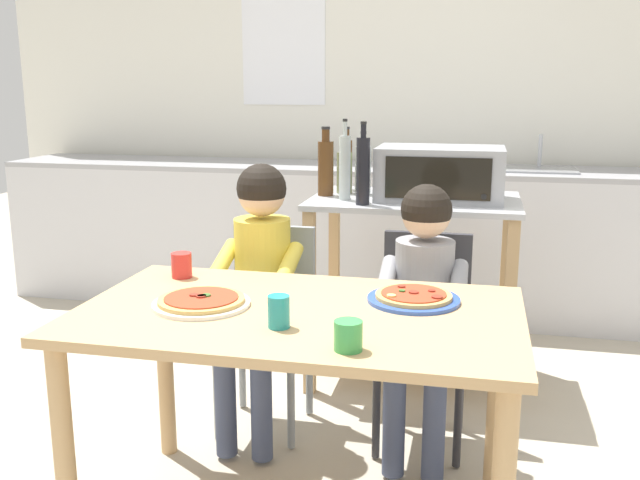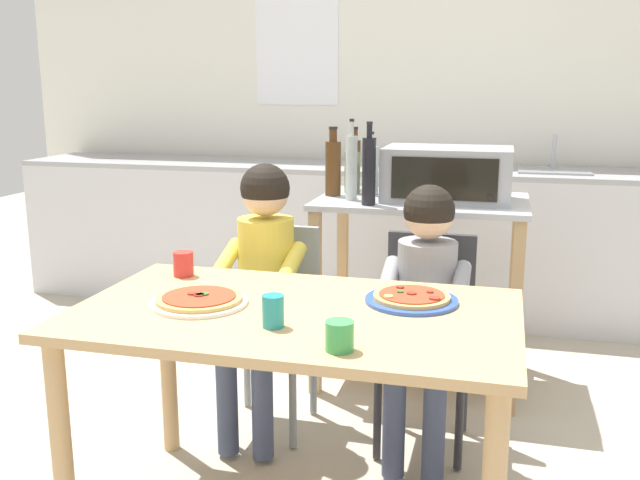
{
  "view_description": "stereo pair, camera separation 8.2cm",
  "coord_description": "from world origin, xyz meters",
  "px_view_note": "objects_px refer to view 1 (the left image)",
  "views": [
    {
      "loc": [
        0.51,
        -1.95,
        1.39
      ],
      "look_at": [
        0.0,
        0.3,
        0.87
      ],
      "focal_mm": 39.48,
      "sensor_mm": 36.0,
      "label": 1
    },
    {
      "loc": [
        0.59,
        -1.93,
        1.39
      ],
      "look_at": [
        0.0,
        0.3,
        0.87
      ],
      "focal_mm": 39.48,
      "sensor_mm": 36.0,
      "label": 2
    }
  ],
  "objects_px": {
    "bottle_clear_vinegar": "(344,171)",
    "dining_table": "(298,342)",
    "kitchen_island_cart": "(413,260)",
    "drinking_cup_teal": "(279,312)",
    "bottle_squat_spirits": "(363,169)",
    "bottle_tall_green_wine": "(326,166)",
    "child_in_grey_shirt": "(423,288)",
    "dining_chair_right": "(424,323)",
    "pizza_plate_blue_rimmed": "(414,298)",
    "pizza_plate_white": "(201,302)",
    "drinking_cup_red": "(182,265)",
    "child_in_yellow_shirt": "(259,269)",
    "drinking_cup_green": "(348,336)",
    "bottle_brown_beer": "(346,163)",
    "bottle_dark_olive_oil": "(345,167)",
    "dining_chair_left": "(268,312)",
    "toaster_oven": "(440,173)",
    "bottle_slim_sauce": "(363,170)"
  },
  "relations": [
    {
      "from": "dining_table",
      "to": "pizza_plate_white",
      "type": "height_order",
      "value": "pizza_plate_white"
    },
    {
      "from": "bottle_squat_spirits",
      "to": "kitchen_island_cart",
      "type": "bearing_deg",
      "value": -15.74
    },
    {
      "from": "bottle_clear_vinegar",
      "to": "child_in_grey_shirt",
      "type": "relative_size",
      "value": 0.26
    },
    {
      "from": "dining_chair_right",
      "to": "pizza_plate_blue_rimmed",
      "type": "xyz_separation_m",
      "value": [
        0.0,
        -0.5,
        0.26
      ]
    },
    {
      "from": "bottle_dark_olive_oil",
      "to": "bottle_tall_green_wine",
      "type": "xyz_separation_m",
      "value": [
        -0.11,
        0.11,
        -0.01
      ]
    },
    {
      "from": "bottle_brown_beer",
      "to": "drinking_cup_red",
      "type": "height_order",
      "value": "bottle_brown_beer"
    },
    {
      "from": "bottle_dark_olive_oil",
      "to": "dining_table",
      "type": "relative_size",
      "value": 0.27
    },
    {
      "from": "dining_chair_right",
      "to": "drinking_cup_red",
      "type": "relative_size",
      "value": 9.27
    },
    {
      "from": "kitchen_island_cart",
      "to": "drinking_cup_teal",
      "type": "bearing_deg",
      "value": -99.84
    },
    {
      "from": "bottle_slim_sauce",
      "to": "child_in_grey_shirt",
      "type": "distance_m",
      "value": 0.68
    },
    {
      "from": "dining_chair_right",
      "to": "child_in_yellow_shirt",
      "type": "distance_m",
      "value": 0.67
    },
    {
      "from": "child_in_yellow_shirt",
      "to": "child_in_grey_shirt",
      "type": "bearing_deg",
      "value": -0.41
    },
    {
      "from": "drinking_cup_red",
      "to": "dining_chair_right",
      "type": "bearing_deg",
      "value": 26.14
    },
    {
      "from": "child_in_grey_shirt",
      "to": "drinking_cup_teal",
      "type": "bearing_deg",
      "value": -116.01
    },
    {
      "from": "bottle_tall_green_wine",
      "to": "toaster_oven",
      "type": "bearing_deg",
      "value": -0.24
    },
    {
      "from": "dining_table",
      "to": "child_in_yellow_shirt",
      "type": "height_order",
      "value": "child_in_yellow_shirt"
    },
    {
      "from": "bottle_brown_beer",
      "to": "dining_chair_left",
      "type": "height_order",
      "value": "bottle_brown_beer"
    },
    {
      "from": "kitchen_island_cart",
      "to": "drinking_cup_green",
      "type": "relative_size",
      "value": 12.08
    },
    {
      "from": "bottle_clear_vinegar",
      "to": "dining_table",
      "type": "bearing_deg",
      "value": -85.08
    },
    {
      "from": "bottle_tall_green_wine",
      "to": "child_in_yellow_shirt",
      "type": "xyz_separation_m",
      "value": [
        -0.11,
        -0.69,
        -0.32
      ]
    },
    {
      "from": "drinking_cup_green",
      "to": "drinking_cup_red",
      "type": "bearing_deg",
      "value": 141.65
    },
    {
      "from": "kitchen_island_cart",
      "to": "dining_chair_left",
      "type": "distance_m",
      "value": 0.8
    },
    {
      "from": "bottle_clear_vinegar",
      "to": "kitchen_island_cart",
      "type": "bearing_deg",
      "value": -14.72
    },
    {
      "from": "drinking_cup_green",
      "to": "drinking_cup_teal",
      "type": "relative_size",
      "value": 0.85
    },
    {
      "from": "dining_chair_right",
      "to": "child_in_grey_shirt",
      "type": "distance_m",
      "value": 0.21
    },
    {
      "from": "bottle_brown_beer",
      "to": "pizza_plate_blue_rimmed",
      "type": "xyz_separation_m",
      "value": [
        0.46,
        -1.28,
        -0.27
      ]
    },
    {
      "from": "dining_table",
      "to": "pizza_plate_blue_rimmed",
      "type": "height_order",
      "value": "pizza_plate_blue_rimmed"
    },
    {
      "from": "dining_table",
      "to": "dining_chair_right",
      "type": "distance_m",
      "value": 0.76
    },
    {
      "from": "child_in_grey_shirt",
      "to": "pizza_plate_white",
      "type": "xyz_separation_m",
      "value": [
        -0.63,
        -0.57,
        0.08
      ]
    },
    {
      "from": "kitchen_island_cart",
      "to": "drinking_cup_red",
      "type": "relative_size",
      "value": 10.8
    },
    {
      "from": "bottle_tall_green_wine",
      "to": "child_in_grey_shirt",
      "type": "relative_size",
      "value": 0.32
    },
    {
      "from": "bottle_brown_beer",
      "to": "dining_table",
      "type": "relative_size",
      "value": 0.23
    },
    {
      "from": "bottle_dark_olive_oil",
      "to": "drinking_cup_teal",
      "type": "xyz_separation_m",
      "value": [
        0.06,
        -1.3,
        -0.25
      ]
    },
    {
      "from": "pizza_plate_white",
      "to": "drinking_cup_green",
      "type": "xyz_separation_m",
      "value": [
        0.51,
        -0.26,
        0.03
      ]
    },
    {
      "from": "bottle_brown_beer",
      "to": "pizza_plate_white",
      "type": "height_order",
      "value": "bottle_brown_beer"
    },
    {
      "from": "bottle_squat_spirits",
      "to": "child_in_grey_shirt",
      "type": "relative_size",
      "value": 0.29
    },
    {
      "from": "pizza_plate_white",
      "to": "drinking_cup_teal",
      "type": "xyz_separation_m",
      "value": [
        0.29,
        -0.14,
        0.03
      ]
    },
    {
      "from": "kitchen_island_cart",
      "to": "pizza_plate_white",
      "type": "relative_size",
      "value": 3.16
    },
    {
      "from": "toaster_oven",
      "to": "child_in_yellow_shirt",
      "type": "height_order",
      "value": "toaster_oven"
    },
    {
      "from": "pizza_plate_white",
      "to": "drinking_cup_teal",
      "type": "height_order",
      "value": "drinking_cup_teal"
    },
    {
      "from": "bottle_slim_sauce",
      "to": "drinking_cup_red",
      "type": "relative_size",
      "value": 4.08
    },
    {
      "from": "bottle_squat_spirits",
      "to": "dining_chair_left",
      "type": "relative_size",
      "value": 0.36
    },
    {
      "from": "bottle_clear_vinegar",
      "to": "drinking_cup_teal",
      "type": "height_order",
      "value": "bottle_clear_vinegar"
    },
    {
      "from": "bottle_tall_green_wine",
      "to": "bottle_brown_beer",
      "type": "bearing_deg",
      "value": 73.7
    },
    {
      "from": "dining_table",
      "to": "child_in_yellow_shirt",
      "type": "distance_m",
      "value": 0.63
    },
    {
      "from": "bottle_tall_green_wine",
      "to": "dining_chair_left",
      "type": "relative_size",
      "value": 0.39
    },
    {
      "from": "bottle_dark_olive_oil",
      "to": "child_in_grey_shirt",
      "type": "height_order",
      "value": "bottle_dark_olive_oil"
    },
    {
      "from": "bottle_clear_vinegar",
      "to": "drinking_cup_teal",
      "type": "xyz_separation_m",
      "value": [
        0.1,
        -1.5,
        -0.21
      ]
    },
    {
      "from": "dining_table",
      "to": "bottle_clear_vinegar",
      "type": "bearing_deg",
      "value": 94.92
    },
    {
      "from": "drinking_cup_red",
      "to": "drinking_cup_teal",
      "type": "xyz_separation_m",
      "value": [
        0.48,
        -0.42,
        0.0
      ]
    }
  ]
}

